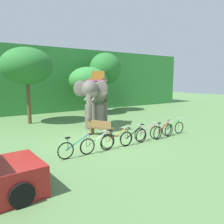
{
  "coord_description": "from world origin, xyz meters",
  "views": [
    {
      "loc": [
        -6.06,
        -9.69,
        3.18
      ],
      "look_at": [
        1.07,
        1.0,
        1.3
      ],
      "focal_mm": 35.54,
      "sensor_mm": 36.0,
      "label": 1
    }
  ],
  "objects_px": {
    "tree_center_left": "(88,80)",
    "bike_orange": "(117,139)",
    "tree_left": "(105,69)",
    "wooden_bench": "(100,127)",
    "tree_center_right": "(27,66)",
    "bike_white": "(97,144)",
    "bike_green": "(173,128)",
    "bike_pink": "(148,133)",
    "bike_red": "(163,131)",
    "bike_black": "(134,137)",
    "elephant": "(96,95)",
    "bike_teal": "(77,148)"
  },
  "relations": [
    {
      "from": "tree_center_left",
      "to": "bike_orange",
      "type": "distance_m",
      "value": 10.92
    },
    {
      "from": "tree_left",
      "to": "bike_orange",
      "type": "bearing_deg",
      "value": -119.49
    },
    {
      "from": "tree_center_left",
      "to": "wooden_bench",
      "type": "distance_m",
      "value": 8.65
    },
    {
      "from": "bike_orange",
      "to": "tree_center_right",
      "type": "bearing_deg",
      "value": 103.66
    },
    {
      "from": "tree_center_right",
      "to": "bike_white",
      "type": "relative_size",
      "value": 3.18
    },
    {
      "from": "tree_left",
      "to": "bike_green",
      "type": "height_order",
      "value": "tree_left"
    },
    {
      "from": "tree_center_right",
      "to": "bike_white",
      "type": "height_order",
      "value": "tree_center_right"
    },
    {
      "from": "tree_left",
      "to": "bike_orange",
      "type": "distance_m",
      "value": 12.73
    },
    {
      "from": "tree_center_right",
      "to": "bike_white",
      "type": "xyz_separation_m",
      "value": [
        0.85,
        -8.4,
        -3.74
      ]
    },
    {
      "from": "wooden_bench",
      "to": "bike_pink",
      "type": "bearing_deg",
      "value": -53.65
    },
    {
      "from": "tree_center_right",
      "to": "tree_left",
      "type": "relative_size",
      "value": 0.94
    },
    {
      "from": "tree_center_right",
      "to": "bike_red",
      "type": "height_order",
      "value": "tree_center_right"
    },
    {
      "from": "tree_left",
      "to": "bike_black",
      "type": "bearing_deg",
      "value": -115.25
    },
    {
      "from": "tree_center_left",
      "to": "bike_orange",
      "type": "bearing_deg",
      "value": -110.45
    },
    {
      "from": "bike_pink",
      "to": "wooden_bench",
      "type": "relative_size",
      "value": 1.13
    },
    {
      "from": "bike_orange",
      "to": "elephant",
      "type": "bearing_deg",
      "value": 72.76
    },
    {
      "from": "tree_center_left",
      "to": "elephant",
      "type": "bearing_deg",
      "value": -112.97
    },
    {
      "from": "elephant",
      "to": "bike_orange",
      "type": "xyz_separation_m",
      "value": [
        -1.38,
        -4.45,
        -1.82
      ]
    },
    {
      "from": "bike_white",
      "to": "bike_black",
      "type": "height_order",
      "value": "same"
    },
    {
      "from": "wooden_bench",
      "to": "bike_green",
      "type": "bearing_deg",
      "value": -30.03
    },
    {
      "from": "bike_white",
      "to": "bike_orange",
      "type": "distance_m",
      "value": 1.17
    },
    {
      "from": "tree_center_left",
      "to": "elephant",
      "type": "distance_m",
      "value": 6.0
    },
    {
      "from": "tree_center_left",
      "to": "bike_green",
      "type": "height_order",
      "value": "tree_center_left"
    },
    {
      "from": "wooden_bench",
      "to": "tree_center_left",
      "type": "bearing_deg",
      "value": 66.96
    },
    {
      "from": "tree_center_right",
      "to": "elephant",
      "type": "relative_size",
      "value": 1.42
    },
    {
      "from": "tree_center_left",
      "to": "bike_teal",
      "type": "bearing_deg",
      "value": -120.11
    },
    {
      "from": "bike_red",
      "to": "bike_green",
      "type": "height_order",
      "value": "same"
    },
    {
      "from": "tree_center_left",
      "to": "bike_red",
      "type": "bearing_deg",
      "value": -93.43
    },
    {
      "from": "tree_center_left",
      "to": "bike_teal",
      "type": "relative_size",
      "value": 2.54
    },
    {
      "from": "elephant",
      "to": "bike_teal",
      "type": "xyz_separation_m",
      "value": [
        -3.52,
        -4.6,
        -1.82
      ]
    },
    {
      "from": "wooden_bench",
      "to": "bike_teal",
      "type": "bearing_deg",
      "value": -136.46
    },
    {
      "from": "bike_pink",
      "to": "bike_teal",
      "type": "bearing_deg",
      "value": -176.02
    },
    {
      "from": "elephant",
      "to": "bike_black",
      "type": "xyz_separation_m",
      "value": [
        -0.42,
        -4.51,
        -1.82
      ]
    },
    {
      "from": "tree_left",
      "to": "bike_pink",
      "type": "relative_size",
      "value": 3.39
    },
    {
      "from": "bike_black",
      "to": "bike_pink",
      "type": "bearing_deg",
      "value": 10.3
    },
    {
      "from": "bike_teal",
      "to": "bike_red",
      "type": "height_order",
      "value": "same"
    },
    {
      "from": "bike_orange",
      "to": "wooden_bench",
      "type": "relative_size",
      "value": 1.13
    },
    {
      "from": "tree_center_left",
      "to": "bike_green",
      "type": "xyz_separation_m",
      "value": [
        0.43,
        -9.69,
        -2.73
      ]
    },
    {
      "from": "bike_orange",
      "to": "bike_pink",
      "type": "bearing_deg",
      "value": 3.89
    },
    {
      "from": "tree_center_right",
      "to": "bike_orange",
      "type": "bearing_deg",
      "value": -76.34
    },
    {
      "from": "tree_left",
      "to": "bike_orange",
      "type": "height_order",
      "value": "tree_left"
    },
    {
      "from": "tree_center_left",
      "to": "bike_white",
      "type": "height_order",
      "value": "tree_center_left"
    },
    {
      "from": "bike_white",
      "to": "tree_left",
      "type": "bearing_deg",
      "value": 56.33
    },
    {
      "from": "bike_teal",
      "to": "bike_red",
      "type": "relative_size",
      "value": 1.0
    },
    {
      "from": "bike_white",
      "to": "bike_red",
      "type": "height_order",
      "value": "same"
    },
    {
      "from": "bike_pink",
      "to": "tree_center_right",
      "type": "bearing_deg",
      "value": 116.73
    },
    {
      "from": "elephant",
      "to": "tree_left",
      "type": "bearing_deg",
      "value": 53.07
    },
    {
      "from": "tree_center_left",
      "to": "bike_pink",
      "type": "relative_size",
      "value": 2.54
    },
    {
      "from": "bike_teal",
      "to": "bike_green",
      "type": "bearing_deg",
      "value": 3.36
    },
    {
      "from": "bike_orange",
      "to": "bike_green",
      "type": "xyz_separation_m",
      "value": [
        4.13,
        0.22,
        0.0
      ]
    }
  ]
}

